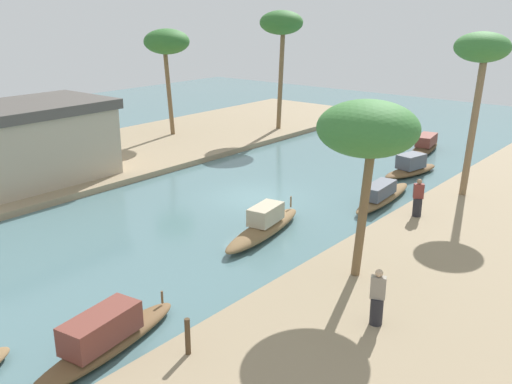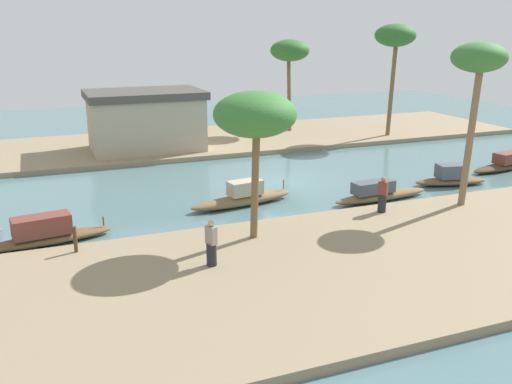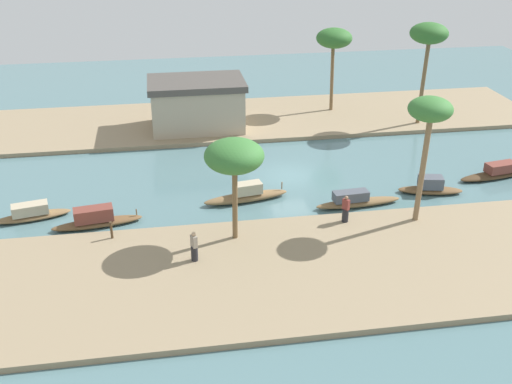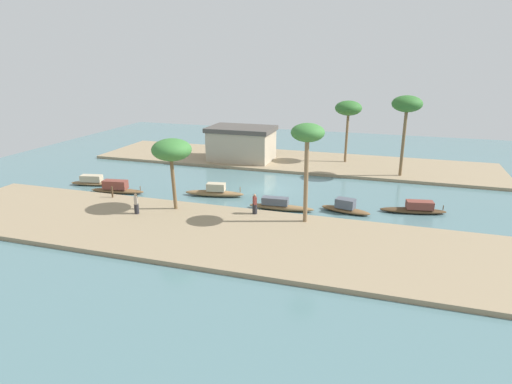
% 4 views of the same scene
% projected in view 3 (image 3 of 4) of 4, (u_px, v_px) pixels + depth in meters
% --- Properties ---
extents(river_water, '(69.37, 69.37, 0.00)m').
position_uv_depth(river_water, '(290.00, 176.00, 41.38)').
color(river_water, slate).
rests_on(river_water, ground).
extents(riverbank_left, '(46.22, 10.53, 0.31)m').
position_uv_depth(riverbank_left, '(338.00, 266.00, 31.04)').
color(riverbank_left, '#937F60').
rests_on(riverbank_left, ground).
extents(riverbank_right, '(46.22, 10.53, 0.31)m').
position_uv_depth(riverbank_right, '(262.00, 118.00, 51.60)').
color(riverbank_right, '#937F60').
rests_on(riverbank_right, ground).
extents(sampan_midstream, '(5.20, 1.74, 1.18)m').
position_uv_depth(sampan_midstream, '(96.00, 219.00, 34.90)').
color(sampan_midstream, brown).
rests_on(sampan_midstream, river_water).
extents(sampan_open_hull, '(5.31, 1.97, 1.01)m').
position_uv_depth(sampan_open_hull, '(496.00, 172.00, 41.00)').
color(sampan_open_hull, '#47331E').
rests_on(sampan_open_hull, river_water).
extents(sampan_upstream_small, '(5.43, 1.29, 1.03)m').
position_uv_depth(sampan_upstream_small, '(356.00, 201.00, 37.19)').
color(sampan_upstream_small, brown).
rests_on(sampan_upstream_small, river_water).
extents(sampan_with_tall_canopy, '(4.19, 1.91, 1.13)m').
position_uv_depth(sampan_with_tall_canopy, '(430.00, 187.00, 38.83)').
color(sampan_with_tall_canopy, brown).
rests_on(sampan_with_tall_canopy, river_water).
extents(sampan_foreground, '(5.46, 1.88, 1.20)m').
position_uv_depth(sampan_foreground, '(247.00, 195.00, 37.83)').
color(sampan_foreground, brown).
rests_on(sampan_foreground, river_water).
extents(sampan_with_red_awning, '(4.45, 1.91, 0.99)m').
position_uv_depth(sampan_with_red_awning, '(32.00, 213.00, 35.69)').
color(sampan_with_red_awning, brown).
rests_on(sampan_with_red_awning, river_water).
extents(person_on_near_bank, '(0.52, 0.52, 1.61)m').
position_uv_depth(person_on_near_bank, '(346.00, 211.00, 34.68)').
color(person_on_near_bank, '#232328').
rests_on(person_on_near_bank, riverbank_left).
extents(person_by_mooring, '(0.46, 0.46, 1.64)m').
position_uv_depth(person_by_mooring, '(194.00, 248.00, 30.95)').
color(person_by_mooring, '#232328').
rests_on(person_by_mooring, riverbank_left).
extents(mooring_post, '(0.14, 0.14, 0.99)m').
position_uv_depth(mooring_post, '(111.00, 230.00, 33.06)').
color(mooring_post, '#4C3823').
rests_on(mooring_post, riverbank_left).
extents(palm_tree_left_near, '(3.09, 3.09, 5.71)m').
position_uv_depth(palm_tree_left_near, '(234.00, 157.00, 31.13)').
color(palm_tree_left_near, brown).
rests_on(palm_tree_left_near, riverbank_left).
extents(palm_tree_left_far, '(2.37, 2.37, 7.32)m').
position_uv_depth(palm_tree_left_far, '(430.00, 114.00, 32.28)').
color(palm_tree_left_far, '#7F6647').
rests_on(palm_tree_left_far, riverbank_left).
extents(palm_tree_right_tall, '(2.99, 2.99, 6.95)m').
position_uv_depth(palm_tree_right_tall, '(334.00, 39.00, 50.74)').
color(palm_tree_right_tall, brown).
rests_on(palm_tree_right_tall, riverbank_right).
extents(palm_tree_right_short, '(2.95, 2.95, 8.08)m').
position_uv_depth(palm_tree_right_short, '(429.00, 35.00, 46.92)').
color(palm_tree_right_short, brown).
rests_on(palm_tree_right_short, riverbank_right).
extents(riverside_building, '(7.53, 5.14, 3.87)m').
position_uv_depth(riverside_building, '(197.00, 104.00, 48.33)').
color(riverside_building, tan).
rests_on(riverside_building, riverbank_right).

